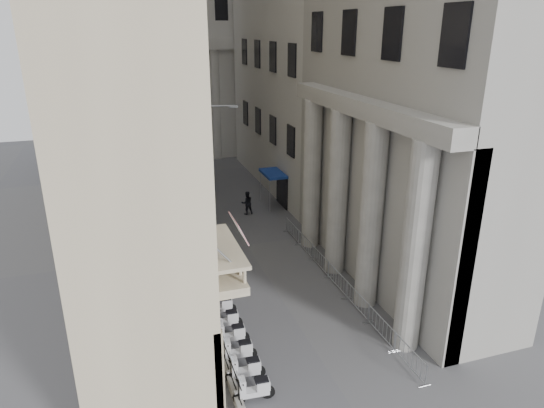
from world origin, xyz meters
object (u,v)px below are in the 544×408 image
at_px(info_kiosk, 186,243).
at_px(pedestrian_a, 210,181).
at_px(street_lamp, 204,158).
at_px(pedestrian_b, 247,203).
at_px(scooter_0, 255,400).
at_px(security_tent, 183,194).

xyz_separation_m(info_kiosk, pedestrian_a, (4.08, 12.51, 0.15)).
height_order(street_lamp, pedestrian_b, street_lamp).
relative_size(scooter_0, security_tent, 0.39).
xyz_separation_m(street_lamp, info_kiosk, (-2.09, -3.76, -4.72)).
xyz_separation_m(info_kiosk, pedestrian_b, (5.79, 5.95, 0.11)).
distance_m(street_lamp, pedestrian_b, 6.30).
bearing_deg(pedestrian_b, pedestrian_a, -77.74).
relative_size(scooter_0, info_kiosk, 0.89).
bearing_deg(pedestrian_a, info_kiosk, 74.07).
height_order(pedestrian_a, pedestrian_b, pedestrian_a).
bearing_deg(info_kiosk, security_tent, 79.31).
relative_size(street_lamp, pedestrian_a, 4.63).
xyz_separation_m(street_lamp, pedestrian_b, (3.70, 2.19, -4.60)).
height_order(scooter_0, pedestrian_a, pedestrian_a).
bearing_deg(scooter_0, info_kiosk, 5.75).
distance_m(security_tent, street_lamp, 3.51).
height_order(scooter_0, street_lamp, street_lamp).
distance_m(scooter_0, street_lamp, 18.97).
relative_size(scooter_0, street_lamp, 0.16).
distance_m(security_tent, info_kiosk, 5.24).
bearing_deg(security_tent, info_kiosk, -96.91).
distance_m(scooter_0, security_tent, 19.38).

